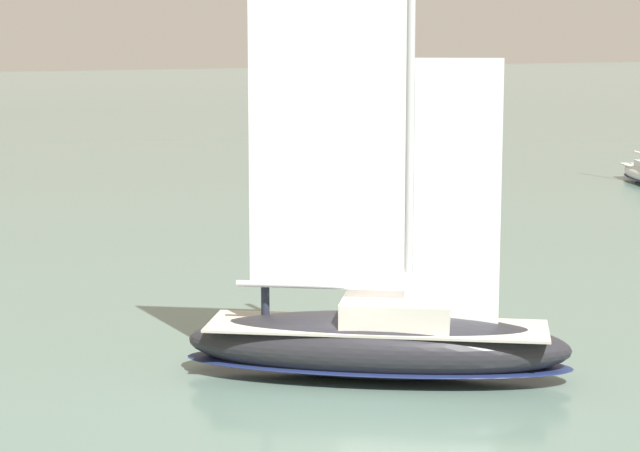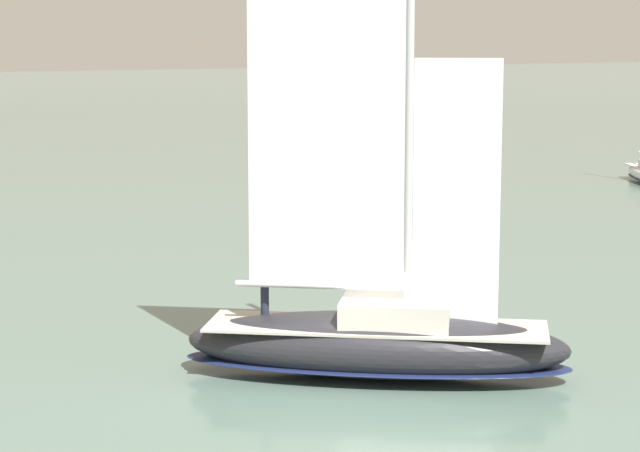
# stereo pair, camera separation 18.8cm
# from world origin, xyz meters

# --- Properties ---
(ground_plane) EXTENTS (400.00, 400.00, 0.00)m
(ground_plane) POSITION_xyz_m (0.00, 0.00, 0.00)
(ground_plane) COLOR slate
(sailboat_main) EXTENTS (8.92, 7.15, 12.43)m
(sailboat_main) POSITION_xyz_m (0.01, -0.00, 1.00)
(sailboat_main) COLOR #232328
(sailboat_main) RESTS_ON ground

